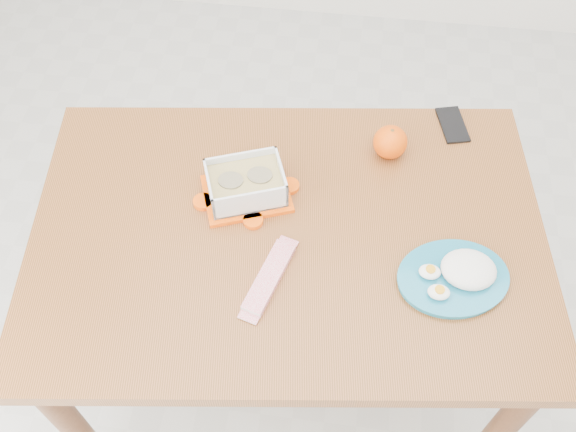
# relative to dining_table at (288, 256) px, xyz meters

# --- Properties ---
(ground) EXTENTS (3.50, 3.50, 0.00)m
(ground) POSITION_rel_dining_table_xyz_m (0.13, 0.02, -0.65)
(ground) COLOR #B7B7B2
(ground) RESTS_ON ground
(dining_table) EXTENTS (1.24, 0.90, 0.75)m
(dining_table) POSITION_rel_dining_table_xyz_m (0.00, 0.00, 0.00)
(dining_table) COLOR #96532A
(dining_table) RESTS_ON ground
(food_container) EXTENTS (0.23, 0.21, 0.08)m
(food_container) POSITION_rel_dining_table_xyz_m (-0.11, 0.09, 0.14)
(food_container) COLOR #FF5507
(food_container) RESTS_ON dining_table
(orange_fruit) EXTENTS (0.08, 0.08, 0.08)m
(orange_fruit) POSITION_rel_dining_table_xyz_m (0.21, 0.26, 0.15)
(orange_fruit) COLOR #FF6B05
(orange_fruit) RESTS_ON dining_table
(rice_plate) EXTENTS (0.29, 0.29, 0.06)m
(rice_plate) POSITION_rel_dining_table_xyz_m (0.37, -0.07, 0.13)
(rice_plate) COLOR #1A7291
(rice_plate) RESTS_ON dining_table
(candy_bar) EXTENTS (0.09, 0.19, 0.02)m
(candy_bar) POSITION_rel_dining_table_xyz_m (-0.02, -0.13, 0.11)
(candy_bar) COLOR red
(candy_bar) RESTS_ON dining_table
(smartphone) EXTENTS (0.09, 0.13, 0.01)m
(smartphone) POSITION_rel_dining_table_xyz_m (0.37, 0.37, 0.11)
(smartphone) COLOR black
(smartphone) RESTS_ON dining_table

